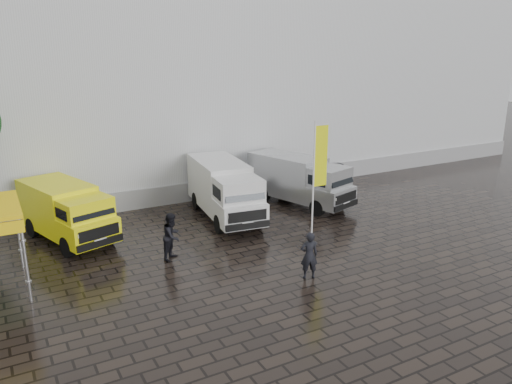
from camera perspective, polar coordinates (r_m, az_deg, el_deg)
ground at (r=20.66m, az=4.54°, el=-6.16°), size 120.00×120.00×0.00m
exhibition_hall at (r=34.36m, az=-7.38°, el=12.97°), size 44.00×16.00×12.00m
hall_plinth at (r=27.96m, az=-0.89°, el=0.96°), size 44.00×0.15×1.00m
van_yellow at (r=22.24m, az=-20.79°, el=-2.31°), size 3.43×5.49×2.37m
van_white at (r=23.60m, az=-3.62°, el=0.10°), size 2.73×6.25×2.62m
van_silver at (r=25.70m, az=5.00°, el=1.24°), size 3.48×6.02×2.48m
flagpole at (r=20.17m, az=7.02°, el=1.78°), size 0.88×0.50×5.11m
wheelie_bin at (r=30.61m, az=9.09°, el=2.21°), size 0.82×0.82×1.12m
person_front at (r=17.64m, az=6.09°, el=-7.21°), size 0.73×0.60×1.71m
person_tent at (r=19.35m, az=-9.57°, el=-4.99°), size 1.13×1.12×1.83m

